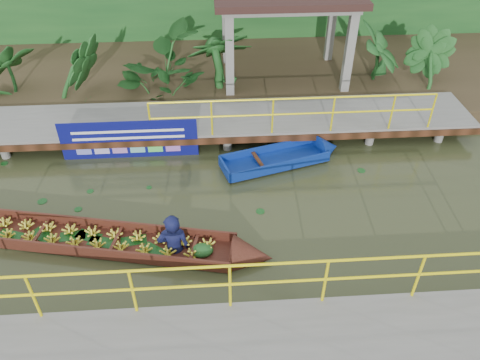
{
  "coord_description": "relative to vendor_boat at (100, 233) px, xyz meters",
  "views": [
    {
      "loc": [
        0.63,
        -8.07,
        7.31
      ],
      "look_at": [
        1.2,
        0.5,
        0.6
      ],
      "focal_mm": 35.0,
      "sensor_mm": 36.0,
      "label": 1
    }
  ],
  "objects": [
    {
      "name": "vendor_boat",
      "position": [
        0.0,
        0.0,
        0.0
      ],
      "size": [
        8.42,
        2.55,
        2.24
      ],
      "rotation": [
        0.0,
        0.0,
        -0.21
      ],
      "color": "#3A170F",
      "rests_on": "ground"
    },
    {
      "name": "blue_banner",
      "position": [
        0.27,
        3.26,
        0.23
      ],
      "size": [
        3.6,
        0.04,
        1.12
      ],
      "color": "#0B0E5F",
      "rests_on": "ground"
    },
    {
      "name": "ground",
      "position": [
        1.87,
        0.78,
        -0.32
      ],
      "size": [
        80.0,
        80.0,
        0.0
      ],
      "primitive_type": "plane",
      "color": "#292E17",
      "rests_on": "ground"
    },
    {
      "name": "moored_blue_boat",
      "position": [
        4.83,
        2.89,
        -0.18
      ],
      "size": [
        3.38,
        1.73,
        0.78
      ],
      "rotation": [
        0.0,
        0.0,
        0.29
      ],
      "color": "navy",
      "rests_on": "ground"
    },
    {
      "name": "pavilion",
      "position": [
        4.87,
        7.08,
        2.49
      ],
      "size": [
        4.4,
        3.0,
        3.0
      ],
      "color": "slate",
      "rests_on": "ground"
    },
    {
      "name": "tropical_plants",
      "position": [
        2.58,
        6.08,
        0.98
      ],
      "size": [
        14.36,
        1.36,
        1.7
      ],
      "color": "#15431A",
      "rests_on": "ground"
    },
    {
      "name": "land_strip",
      "position": [
        1.87,
        8.28,
        -0.1
      ],
      "size": [
        30.0,
        8.0,
        0.45
      ],
      "primitive_type": "cube",
      "color": "#332719",
      "rests_on": "ground"
    },
    {
      "name": "far_dock",
      "position": [
        1.89,
        4.21,
        0.15
      ],
      "size": [
        16.0,
        2.06,
        1.66
      ],
      "color": "slate",
      "rests_on": "ground"
    }
  ]
}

